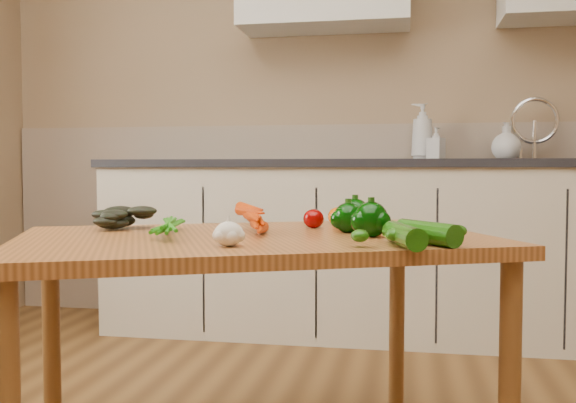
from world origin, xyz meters
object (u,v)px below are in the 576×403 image
Objects in this scene: soap_bottle_b at (436,143)px; pepper_c at (371,220)px; soap_bottle_c at (506,141)px; tomato_a at (314,219)px; table at (254,262)px; soap_bottle_a at (422,132)px; tomato_b at (338,217)px; garlic_bulb at (229,234)px; zucchini_b at (404,235)px; leafy_greens at (126,214)px; zucchini_a at (427,233)px; pepper_a at (348,218)px; pepper_b at (355,215)px; carrot_bunch at (227,222)px; tomato_c at (373,218)px.

pepper_c is (-0.24, -1.66, -0.26)m from soap_bottle_b.
soap_bottle_c is 2.95× the size of tomato_a.
soap_bottle_a is (0.49, 1.74, 0.45)m from table.
soap_bottle_b reaches higher than tomato_b.
soap_bottle_a reaches higher than soap_bottle_c.
pepper_c reaches higher than garlic_bulb.
tomato_b is at bearing 57.06° from tomato_a.
soap_bottle_c is at bearing 75.31° from zucchini_b.
pepper_c is (0.74, -0.08, 0.00)m from leafy_greens.
pepper_c is at bearing 134.67° from zucchini_a.
leafy_greens is 0.92× the size of zucchini_a.
pepper_a is (0.67, 0.02, -0.00)m from leafy_greens.
pepper_b is at bearing 111.48° from zucchini_b.
carrot_bunch is 3.37× the size of garlic_bulb.
tomato_a is 0.33× the size of zucchini_a.
garlic_bulb is 0.42m from pepper_c.
garlic_bulb is 0.74× the size of pepper_c.
garlic_bulb is at bearing -108.39° from tomato_b.
tomato_b is (-0.36, -1.34, -0.28)m from soap_bottle_b.
tomato_c is at bearing 111.77° from zucchini_a.
tomato_b is 0.56m from zucchini_b.
pepper_b is (0.35, 0.15, 0.01)m from carrot_bunch.
pepper_a is at bearing -76.25° from tomato_b.
zucchini_a is at bearing -40.25° from carrot_bunch.
garlic_bulb is at bearing -11.33° from soap_bottle_a.
tomato_a is (0.13, 0.23, 0.10)m from table.
table is 17.56× the size of pepper_a.
carrot_bunch is 2.78× the size of pepper_a.
pepper_a is at bearing 56.58° from garlic_bulb.
leafy_greens is at bearing 165.44° from zucchini_a.
soap_bottle_b reaches higher than pepper_c.
soap_bottle_c is 1.93m from zucchini_a.
garlic_bulb is 0.96× the size of tomato_c.
pepper_a is (0.25, 0.11, 0.12)m from table.
table is 6.33× the size of carrot_bunch.
soap_bottle_a is 0.12m from soap_bottle_b.
tomato_b is (0.06, 0.10, 0.00)m from tomato_a.
garlic_bulb is at bearing -121.04° from pepper_b.
table is 1.99m from soap_bottle_c.
leafy_greens reaches higher than carrot_bunch.
tomato_c reaches higher than tomato_b.
table is at bearing -13.12° from leafy_greens.
soap_bottle_c is 2.94× the size of tomato_b.
tomato_b is at bearing 22.69° from carrot_bunch.
soap_bottle_a reaches higher than zucchini_b.
pepper_c is 0.34m from tomato_b.
zucchini_b is at bearing -62.52° from pepper_a.
garlic_bulb is 1.08× the size of tomato_b.
pepper_a is 0.14m from tomato_c.
garlic_bulb is 0.59m from tomato_c.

